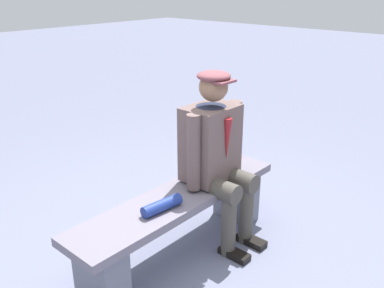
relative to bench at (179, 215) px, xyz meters
The scene contains 4 objects.
ground_plane 0.33m from the bench, ahead, with size 30.00×30.00×0.00m, color slate.
bench is the anchor object (origin of this frame).
seated_man 0.55m from the bench, behind, with size 0.57×0.60×1.34m.
rolled_magazine 0.32m from the bench, 15.65° to the left, with size 0.08×0.08×0.30m, color navy.
Camera 1 is at (1.92, 1.83, 1.93)m, focal length 39.19 mm.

